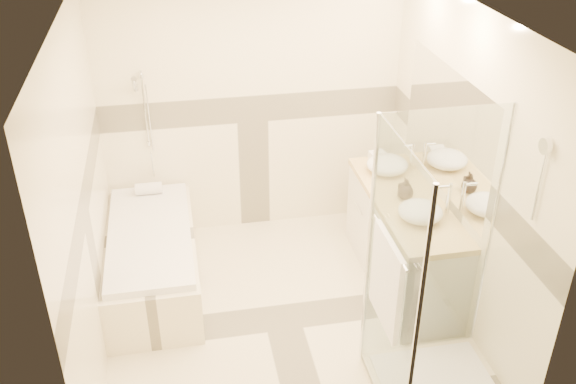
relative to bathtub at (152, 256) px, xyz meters
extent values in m
cube|color=beige|center=(1.02, -0.65, -0.31)|extent=(2.80, 3.00, 0.01)
cube|color=white|center=(1.02, -0.65, 2.20)|extent=(2.80, 3.00, 0.01)
cube|color=#F1E5C0|center=(1.02, 0.85, 0.94)|extent=(2.80, 0.01, 2.50)
cube|color=#F1E5C0|center=(1.02, -2.15, 0.94)|extent=(2.80, 0.01, 2.50)
cube|color=#F1E5C0|center=(-0.38, -0.65, 0.94)|extent=(0.01, 3.00, 2.50)
cube|color=#F1E5C0|center=(2.43, -0.65, 0.94)|extent=(0.01, 3.00, 2.50)
cube|color=white|center=(2.41, -0.35, 1.14)|extent=(0.01, 1.60, 1.00)
cylinder|color=silver|center=(0.05, 0.82, 1.04)|extent=(0.02, 0.02, 0.70)
cube|color=#F1E5C0|center=(0.00, 0.00, -0.06)|extent=(0.75, 1.70, 0.50)
cube|color=white|center=(0.00, 0.00, 0.22)|extent=(0.69, 1.60, 0.06)
ellipsoid|color=white|center=(0.00, 0.00, 0.17)|extent=(0.56, 1.40, 0.16)
cube|color=white|center=(2.15, -0.35, 0.09)|extent=(0.55, 1.60, 0.80)
cylinder|color=silver|center=(1.86, -0.75, 0.24)|extent=(0.01, 0.24, 0.01)
cylinder|color=silver|center=(1.86, 0.05, 0.24)|extent=(0.01, 0.24, 0.01)
cube|color=#E4C678|center=(2.15, -0.35, 0.52)|extent=(0.57, 1.62, 0.05)
cube|color=white|center=(1.53, -1.70, 0.73)|extent=(0.01, 0.90, 2.00)
cube|color=white|center=(1.97, -1.26, 0.73)|extent=(0.90, 0.01, 2.00)
cylinder|color=silver|center=(1.52, -2.15, 0.73)|extent=(0.03, 0.03, 2.00)
cylinder|color=silver|center=(1.52, -1.25, 0.73)|extent=(0.03, 0.03, 2.00)
cylinder|color=silver|center=(2.42, -1.25, 0.73)|extent=(0.03, 0.03, 2.00)
cylinder|color=silver|center=(2.38, -1.70, 1.64)|extent=(0.03, 0.10, 0.10)
cylinder|color=silver|center=(1.49, -1.70, 1.09)|extent=(0.02, 0.60, 0.02)
cube|color=white|center=(1.49, -1.70, 0.79)|extent=(0.04, 0.48, 0.62)
ellipsoid|color=white|center=(2.13, 0.13, 0.62)|extent=(0.37, 0.37, 0.15)
ellipsoid|color=white|center=(2.13, -0.68, 0.61)|extent=(0.35, 0.35, 0.14)
cylinder|color=silver|center=(2.35, 0.13, 0.67)|extent=(0.03, 0.03, 0.26)
cylinder|color=silver|center=(2.31, 0.13, 0.79)|extent=(0.09, 0.02, 0.02)
cylinder|color=silver|center=(2.35, -0.68, 0.69)|extent=(0.03, 0.03, 0.30)
cylinder|color=silver|center=(2.30, -0.68, 0.82)|extent=(0.11, 0.03, 0.03)
imported|color=black|center=(2.13, -0.31, 0.63)|extent=(0.10, 0.10, 0.17)
imported|color=black|center=(2.13, -0.34, 0.63)|extent=(0.14, 0.14, 0.17)
cube|color=white|center=(2.13, 0.33, 0.58)|extent=(0.18, 0.25, 0.08)
cylinder|color=white|center=(0.00, 0.65, 0.31)|extent=(0.25, 0.11, 0.11)
camera|label=1|loc=(0.30, -4.69, 3.25)|focal=40.00mm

